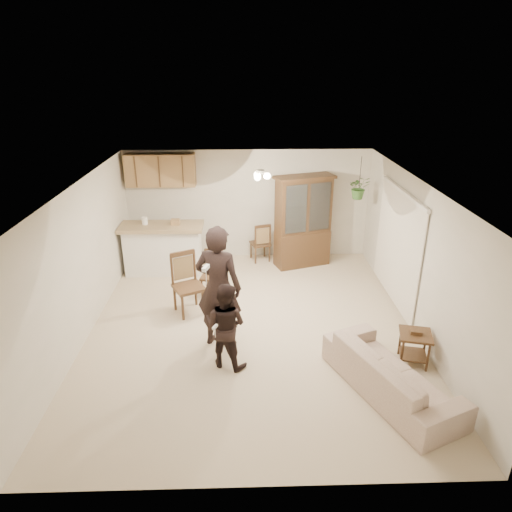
{
  "coord_description": "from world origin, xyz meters",
  "views": [
    {
      "loc": [
        -0.12,
        -6.82,
        4.22
      ],
      "look_at": [
        0.09,
        0.4,
        1.17
      ],
      "focal_mm": 32.0,
      "sensor_mm": 36.0,
      "label": 1
    }
  ],
  "objects_px": {
    "sofa": "(391,370)",
    "chair_hutch_right": "(260,250)",
    "chair_hutch_left": "(212,283)",
    "child": "(225,325)",
    "chair_bar": "(189,297)",
    "side_table": "(414,348)",
    "adult": "(219,294)",
    "china_hutch": "(303,222)"
  },
  "relations": [
    {
      "from": "sofa",
      "to": "chair_hutch_right",
      "type": "distance_m",
      "value": 4.98
    },
    {
      "from": "sofa",
      "to": "chair_hutch_right",
      "type": "height_order",
      "value": "chair_hutch_right"
    },
    {
      "from": "chair_hutch_left",
      "to": "child",
      "type": "bearing_deg",
      "value": -69.31
    },
    {
      "from": "child",
      "to": "chair_hutch_left",
      "type": "bearing_deg",
      "value": -56.56
    },
    {
      "from": "chair_bar",
      "to": "chair_hutch_right",
      "type": "height_order",
      "value": "chair_bar"
    },
    {
      "from": "side_table",
      "to": "chair_hutch_left",
      "type": "distance_m",
      "value": 3.92
    },
    {
      "from": "chair_bar",
      "to": "chair_hutch_right",
      "type": "xyz_separation_m",
      "value": [
        1.38,
        2.39,
        -0.06
      ]
    },
    {
      "from": "child",
      "to": "adult",
      "type": "bearing_deg",
      "value": -53.38
    },
    {
      "from": "adult",
      "to": "chair_bar",
      "type": "bearing_deg",
      "value": -42.35
    },
    {
      "from": "child",
      "to": "chair_bar",
      "type": "distance_m",
      "value": 1.79
    },
    {
      "from": "child",
      "to": "side_table",
      "type": "distance_m",
      "value": 2.87
    },
    {
      "from": "sofa",
      "to": "chair_hutch_right",
      "type": "bearing_deg",
      "value": -4.5
    },
    {
      "from": "china_hutch",
      "to": "chair_hutch_right",
      "type": "xyz_separation_m",
      "value": [
        -0.93,
        0.27,
        -0.75
      ]
    },
    {
      "from": "chair_hutch_right",
      "to": "sofa",
      "type": "bearing_deg",
      "value": 91.79
    },
    {
      "from": "child",
      "to": "chair_hutch_right",
      "type": "relative_size",
      "value": 1.47
    },
    {
      "from": "china_hutch",
      "to": "chair_hutch_left",
      "type": "xyz_separation_m",
      "value": [
        -1.93,
        -1.46,
        -0.75
      ]
    },
    {
      "from": "sofa",
      "to": "chair_hutch_left",
      "type": "bearing_deg",
      "value": 17.88
    },
    {
      "from": "side_table",
      "to": "chair_hutch_right",
      "type": "xyz_separation_m",
      "value": [
        -2.17,
        4.04,
        -0.01
      ]
    },
    {
      "from": "china_hutch",
      "to": "chair_hutch_right",
      "type": "distance_m",
      "value": 1.22
    },
    {
      "from": "china_hutch",
      "to": "child",
      "type": "bearing_deg",
      "value": -131.84
    },
    {
      "from": "sofa",
      "to": "chair_bar",
      "type": "distance_m",
      "value": 3.79
    },
    {
      "from": "adult",
      "to": "chair_hutch_right",
      "type": "xyz_separation_m",
      "value": [
        0.78,
        3.43,
        -0.64
      ]
    },
    {
      "from": "side_table",
      "to": "chair_bar",
      "type": "bearing_deg",
      "value": 155.14
    },
    {
      "from": "sofa",
      "to": "adult",
      "type": "height_order",
      "value": "adult"
    },
    {
      "from": "adult",
      "to": "china_hutch",
      "type": "xyz_separation_m",
      "value": [
        1.71,
        3.16,
        0.11
      ]
    },
    {
      "from": "adult",
      "to": "chair_hutch_left",
      "type": "bearing_deg",
      "value": -65.06
    },
    {
      "from": "side_table",
      "to": "chair_bar",
      "type": "relative_size",
      "value": 0.5
    },
    {
      "from": "side_table",
      "to": "chair_hutch_right",
      "type": "bearing_deg",
      "value": 118.31
    },
    {
      "from": "chair_bar",
      "to": "chair_hutch_left",
      "type": "bearing_deg",
      "value": 32.71
    },
    {
      "from": "adult",
      "to": "chair_hutch_left",
      "type": "relative_size",
      "value": 1.98
    },
    {
      "from": "sofa",
      "to": "china_hutch",
      "type": "bearing_deg",
      "value": -14.69
    },
    {
      "from": "adult",
      "to": "chair_hutch_right",
      "type": "height_order",
      "value": "adult"
    },
    {
      "from": "adult",
      "to": "chair_bar",
      "type": "xyz_separation_m",
      "value": [
        -0.6,
        1.04,
        -0.58
      ]
    },
    {
      "from": "sofa",
      "to": "adult",
      "type": "distance_m",
      "value": 2.77
    },
    {
      "from": "chair_hutch_left",
      "to": "side_table",
      "type": "bearing_deg",
      "value": -23.77
    },
    {
      "from": "china_hutch",
      "to": "chair_hutch_left",
      "type": "height_order",
      "value": "china_hutch"
    },
    {
      "from": "side_table",
      "to": "chair_hutch_left",
      "type": "bearing_deg",
      "value": 144.01
    },
    {
      "from": "adult",
      "to": "chair_hutch_left",
      "type": "height_order",
      "value": "adult"
    },
    {
      "from": "china_hutch",
      "to": "side_table",
      "type": "relative_size",
      "value": 3.61
    },
    {
      "from": "chair_hutch_right",
      "to": "chair_bar",
      "type": "bearing_deg",
      "value": 42.79
    },
    {
      "from": "chair_hutch_left",
      "to": "chair_hutch_right",
      "type": "xyz_separation_m",
      "value": [
        1.0,
        1.73,
        0.0
      ]
    },
    {
      "from": "child",
      "to": "china_hutch",
      "type": "distance_m",
      "value": 4.06
    }
  ]
}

